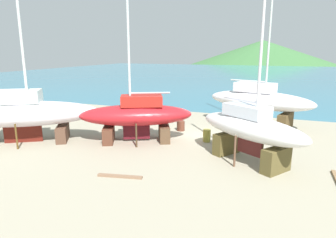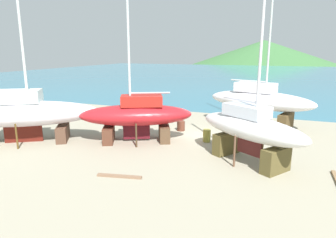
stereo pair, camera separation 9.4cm
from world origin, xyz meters
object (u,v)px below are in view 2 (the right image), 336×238
(sailboat_mid_port, at_px, (20,113))
(barrel_tipped_right, at_px, (207,136))
(sailboat_large_starboard, at_px, (259,101))
(sailboat_far_slipway, at_px, (250,129))
(sailboat_small_center, at_px, (137,115))
(barrel_tipped_center, at_px, (130,116))
(barrel_rust_far, at_px, (181,126))

(sailboat_mid_port, xyz_separation_m, barrel_tipped_right, (12.16, 4.79, -1.69))
(sailboat_mid_port, distance_m, sailboat_large_starboard, 18.68)
(sailboat_mid_port, bearing_deg, sailboat_far_slipway, -25.58)
(sailboat_small_center, bearing_deg, barrel_tipped_right, 173.28)
(barrel_tipped_right, bearing_deg, sailboat_mid_port, -158.50)
(sailboat_mid_port, relative_size, barrel_tipped_right, 18.53)
(sailboat_mid_port, distance_m, sailboat_far_slipway, 15.48)
(barrel_tipped_right, relative_size, barrel_tipped_center, 1.06)
(barrel_tipped_right, bearing_deg, barrel_rust_far, 140.50)
(barrel_tipped_center, bearing_deg, sailboat_large_starboard, 10.77)
(sailboat_far_slipway, distance_m, sailboat_large_starboard, 9.14)
(sailboat_large_starboard, height_order, barrel_tipped_center, sailboat_large_starboard)
(barrel_rust_far, xyz_separation_m, barrel_tipped_right, (2.70, -2.23, 0.05))
(sailboat_small_center, bearing_deg, sailboat_mid_port, -3.52)
(barrel_tipped_right, xyz_separation_m, barrel_tipped_center, (-8.27, 3.96, -0.02))
(sailboat_far_slipway, relative_size, barrel_tipped_center, 13.61)
(sailboat_far_slipway, bearing_deg, sailboat_mid_port, -139.44)
(sailboat_far_slipway, bearing_deg, sailboat_large_starboard, 125.39)
(sailboat_far_slipway, height_order, sailboat_large_starboard, sailboat_large_starboard)
(barrel_rust_far, distance_m, barrel_tipped_center, 5.83)
(sailboat_large_starboard, bearing_deg, barrel_tipped_right, -100.07)
(sailboat_small_center, distance_m, barrel_rust_far, 4.63)
(sailboat_mid_port, relative_size, sailboat_far_slipway, 1.44)
(sailboat_far_slipway, distance_m, barrel_rust_far, 8.09)
(sailboat_mid_port, xyz_separation_m, sailboat_small_center, (7.46, 3.12, -0.22))
(sailboat_far_slipway, height_order, barrel_rust_far, sailboat_far_slipway)
(sailboat_far_slipway, xyz_separation_m, barrel_rust_far, (-5.93, 5.25, -1.63))
(barrel_rust_far, distance_m, barrel_tipped_right, 3.50)
(sailboat_mid_port, bearing_deg, sailboat_small_center, -9.40)
(sailboat_mid_port, bearing_deg, barrel_rust_far, 4.46)
(sailboat_mid_port, relative_size, sailboat_small_center, 1.43)
(barrel_tipped_center, bearing_deg, barrel_tipped_right, -25.61)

